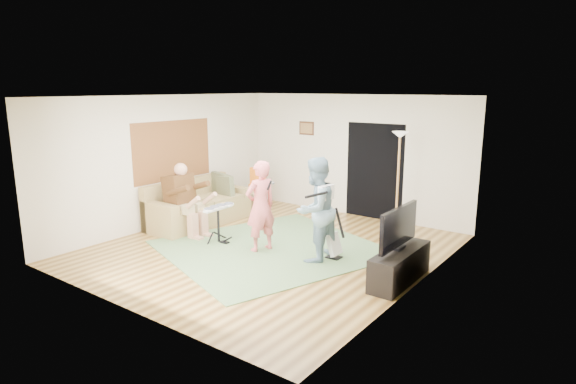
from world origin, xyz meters
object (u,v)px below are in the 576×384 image
(dining_chair, at_px, (255,196))
(tv_cabinet, at_px, (400,266))
(singer, at_px, (261,206))
(guitar_spare, at_px, (335,244))
(television, at_px, (399,227))
(torchiere_lamp, at_px, (399,164))
(sofa, at_px, (196,209))
(drum_kit, at_px, (218,226))
(guitarist, at_px, (316,210))

(dining_chair, xyz_separation_m, tv_cabinet, (4.44, -1.90, -0.11))
(singer, relative_size, guitar_spare, 1.80)
(television, bearing_deg, guitar_spare, 167.62)
(torchiere_lamp, height_order, television, torchiere_lamp)
(guitar_spare, relative_size, television, 0.77)
(torchiere_lamp, relative_size, tv_cabinet, 1.43)
(sofa, relative_size, dining_chair, 2.28)
(drum_kit, xyz_separation_m, guitarist, (1.97, 0.29, 0.56))
(drum_kit, xyz_separation_m, guitar_spare, (2.20, 0.53, -0.06))
(singer, xyz_separation_m, guitar_spare, (1.27, 0.42, -0.55))
(singer, height_order, guitar_spare, singer)
(sofa, relative_size, guitarist, 1.31)
(sofa, distance_m, television, 4.80)
(guitar_spare, relative_size, tv_cabinet, 0.64)
(tv_cabinet, height_order, television, television)
(guitar_spare, relative_size, dining_chair, 0.89)
(drum_kit, distance_m, singer, 1.06)
(guitarist, distance_m, television, 1.48)
(guitarist, relative_size, television, 1.50)
(drum_kit, bearing_deg, dining_chair, 113.52)
(torchiere_lamp, xyz_separation_m, tv_cabinet, (1.15, -2.44, -1.12))
(sofa, distance_m, singer, 2.36)
(dining_chair, bearing_deg, tv_cabinet, -29.83)
(guitar_spare, bearing_deg, dining_chair, 152.68)
(guitar_spare, bearing_deg, guitarist, -134.11)
(guitarist, xyz_separation_m, tv_cabinet, (1.53, -0.03, -0.62))
(guitar_spare, bearing_deg, singer, -161.82)
(television, bearing_deg, sofa, 175.27)
(singer, bearing_deg, guitar_spare, 125.70)
(sofa, height_order, drum_kit, sofa)
(drum_kit, relative_size, guitar_spare, 0.81)
(sofa, bearing_deg, dining_chair, 76.32)
(torchiere_lamp, xyz_separation_m, television, (1.10, -2.44, -0.52))
(drum_kit, distance_m, torchiere_lamp, 3.73)
(drum_kit, bearing_deg, tv_cabinet, 4.19)
(sofa, xyz_separation_m, torchiere_lamp, (3.65, 2.04, 1.07))
(torchiere_lamp, distance_m, tv_cabinet, 2.92)
(television, bearing_deg, singer, -176.74)
(singer, distance_m, guitar_spare, 1.45)
(drum_kit, height_order, dining_chair, dining_chair)
(drum_kit, distance_m, tv_cabinet, 3.51)
(sofa, xyz_separation_m, guitar_spare, (3.51, -0.12, -0.05))
(guitarist, bearing_deg, television, 92.83)
(singer, distance_m, guitarist, 1.05)
(television, bearing_deg, torchiere_lamp, 114.27)
(torchiere_lamp, bearing_deg, tv_cabinet, -64.76)
(sofa, bearing_deg, torchiere_lamp, 29.23)
(guitarist, bearing_deg, drum_kit, -77.61)
(sofa, bearing_deg, singer, -13.48)
(dining_chair, bearing_deg, torchiere_lamp, 2.66)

